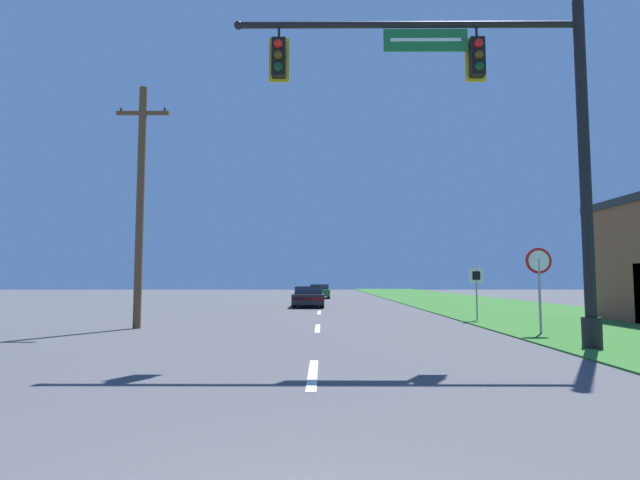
{
  "coord_description": "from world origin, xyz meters",
  "views": [
    {
      "loc": [
        0.17,
        -2.62,
        1.6
      ],
      "look_at": [
        0.0,
        28.98,
        4.14
      ],
      "focal_mm": 28.0,
      "sensor_mm": 36.0,
      "label": 1
    }
  ],
  "objects_px": {
    "utility_pole_near": "(140,201)",
    "car_ahead": "(309,297)",
    "route_sign_post": "(476,282)",
    "stop_sign": "(539,271)",
    "signal_mast": "(502,127)",
    "far_car": "(319,291)"
  },
  "relations": [
    {
      "from": "utility_pole_near",
      "to": "stop_sign",
      "type": "bearing_deg",
      "value": -8.76
    },
    {
      "from": "car_ahead",
      "to": "route_sign_post",
      "type": "distance_m",
      "value": 12.48
    },
    {
      "from": "signal_mast",
      "to": "stop_sign",
      "type": "bearing_deg",
      "value": 55.61
    },
    {
      "from": "signal_mast",
      "to": "stop_sign",
      "type": "xyz_separation_m",
      "value": [
        2.07,
        3.02,
        -3.37
      ]
    },
    {
      "from": "stop_sign",
      "to": "utility_pole_near",
      "type": "bearing_deg",
      "value": 171.24
    },
    {
      "from": "stop_sign",
      "to": "route_sign_post",
      "type": "distance_m",
      "value": 4.98
    },
    {
      "from": "car_ahead",
      "to": "far_car",
      "type": "distance_m",
      "value": 14.12
    },
    {
      "from": "signal_mast",
      "to": "stop_sign",
      "type": "height_order",
      "value": "signal_mast"
    },
    {
      "from": "far_car",
      "to": "stop_sign",
      "type": "height_order",
      "value": "stop_sign"
    },
    {
      "from": "car_ahead",
      "to": "utility_pole_near",
      "type": "distance_m",
      "value": 14.87
    },
    {
      "from": "far_car",
      "to": "utility_pole_near",
      "type": "xyz_separation_m",
      "value": [
        -5.88,
        -27.51,
        3.65
      ]
    },
    {
      "from": "utility_pole_near",
      "to": "car_ahead",
      "type": "bearing_deg",
      "value": 68.36
    },
    {
      "from": "car_ahead",
      "to": "stop_sign",
      "type": "height_order",
      "value": "stop_sign"
    },
    {
      "from": "signal_mast",
      "to": "utility_pole_near",
      "type": "height_order",
      "value": "signal_mast"
    },
    {
      "from": "signal_mast",
      "to": "car_ahead",
      "type": "height_order",
      "value": "signal_mast"
    },
    {
      "from": "route_sign_post",
      "to": "stop_sign",
      "type": "bearing_deg",
      "value": -86.24
    },
    {
      "from": "utility_pole_near",
      "to": "route_sign_post",
      "type": "bearing_deg",
      "value": 13.92
    },
    {
      "from": "car_ahead",
      "to": "route_sign_post",
      "type": "bearing_deg",
      "value": -56.44
    },
    {
      "from": "signal_mast",
      "to": "far_car",
      "type": "xyz_separation_m",
      "value": [
        -4.58,
        32.46,
        -4.63
      ]
    },
    {
      "from": "stop_sign",
      "to": "car_ahead",
      "type": "bearing_deg",
      "value": 115.19
    },
    {
      "from": "stop_sign",
      "to": "route_sign_post",
      "type": "bearing_deg",
      "value": 93.76
    },
    {
      "from": "signal_mast",
      "to": "stop_sign",
      "type": "distance_m",
      "value": 4.98
    }
  ]
}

